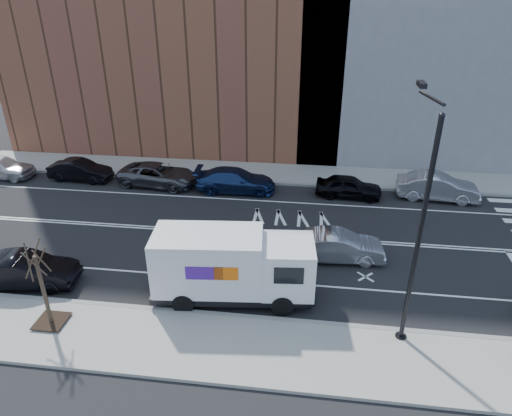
% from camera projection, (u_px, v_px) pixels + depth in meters
% --- Properties ---
extents(ground, '(120.00, 120.00, 0.00)m').
position_uv_depth(ground, '(250.00, 234.00, 25.28)').
color(ground, black).
rests_on(ground, ground).
extents(sidewalk_near, '(44.00, 3.60, 0.15)m').
position_uv_depth(sidewalk_near, '(218.00, 347.00, 17.45)').
color(sidewalk_near, gray).
rests_on(sidewalk_near, ground).
extents(sidewalk_far, '(44.00, 3.60, 0.15)m').
position_uv_depth(sidewalk_far, '(267.00, 173.00, 33.03)').
color(sidewalk_far, gray).
rests_on(sidewalk_far, ground).
extents(curb_near, '(44.00, 0.25, 0.17)m').
position_uv_depth(curb_near, '(227.00, 316.00, 19.04)').
color(curb_near, gray).
rests_on(curb_near, ground).
extents(curb_far, '(44.00, 0.25, 0.17)m').
position_uv_depth(curb_far, '(265.00, 183.00, 31.44)').
color(curb_far, gray).
rests_on(curb_far, ground).
extents(road_markings, '(40.00, 8.60, 0.01)m').
position_uv_depth(road_markings, '(250.00, 234.00, 25.28)').
color(road_markings, white).
rests_on(road_markings, ground).
extents(bldg_brick, '(26.00, 10.00, 22.00)m').
position_uv_depth(bldg_brick, '(175.00, 3.00, 35.06)').
color(bldg_brick, brown).
rests_on(bldg_brick, ground).
extents(streetlight, '(0.44, 4.02, 9.34)m').
position_uv_depth(streetlight, '(419.00, 220.00, 16.06)').
color(streetlight, black).
rests_on(streetlight, ground).
extents(street_tree, '(1.20, 1.20, 3.75)m').
position_uv_depth(street_tree, '(45.00, 297.00, 18.00)').
color(street_tree, black).
rests_on(street_tree, ground).
extents(fedex_van, '(7.15, 3.02, 3.18)m').
position_uv_depth(fedex_van, '(232.00, 265.00, 19.57)').
color(fedex_van, black).
rests_on(fedex_van, ground).
extents(far_parked_a, '(4.72, 1.93, 1.60)m').
position_uv_depth(far_parked_a, '(0.00, 167.00, 32.17)').
color(far_parked_a, silver).
rests_on(far_parked_a, ground).
extents(far_parked_b, '(4.45, 1.81, 1.43)m').
position_uv_depth(far_parked_b, '(80.00, 170.00, 31.79)').
color(far_parked_b, black).
rests_on(far_parked_b, ground).
extents(far_parked_c, '(5.58, 3.04, 1.48)m').
position_uv_depth(far_parked_c, '(158.00, 175.00, 31.01)').
color(far_parked_c, '#4B4D53').
rests_on(far_parked_c, ground).
extents(far_parked_d, '(5.36, 2.31, 1.54)m').
position_uv_depth(far_parked_d, '(235.00, 180.00, 30.10)').
color(far_parked_d, navy).
rests_on(far_parked_d, ground).
extents(far_parked_e, '(4.30, 1.96, 1.43)m').
position_uv_depth(far_parked_e, '(349.00, 187.00, 29.31)').
color(far_parked_e, black).
rests_on(far_parked_e, ground).
extents(far_parked_f, '(5.15, 2.16, 1.65)m').
position_uv_depth(far_parked_f, '(438.00, 187.00, 29.00)').
color(far_parked_f, '#AFAFB4').
rests_on(far_parked_f, ground).
extents(driving_sedan, '(4.65, 1.91, 1.50)m').
position_uv_depth(driving_sedan, '(338.00, 246.00, 22.73)').
color(driving_sedan, '#A4A5A9').
rests_on(driving_sedan, ground).
extents(near_parked_rear_a, '(4.84, 2.19, 1.54)m').
position_uv_depth(near_parked_rear_a, '(25.00, 271.00, 20.78)').
color(near_parked_rear_a, black).
rests_on(near_parked_rear_a, ground).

